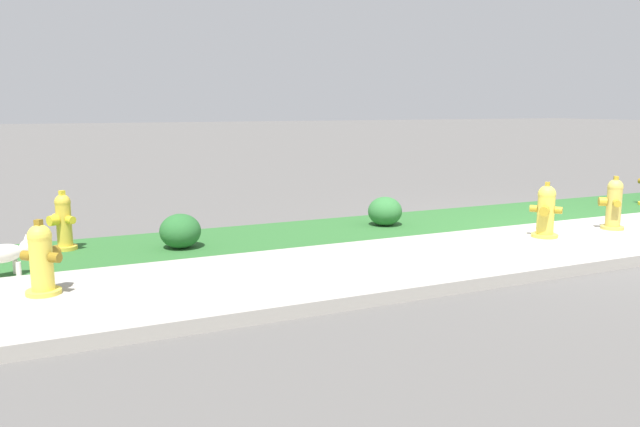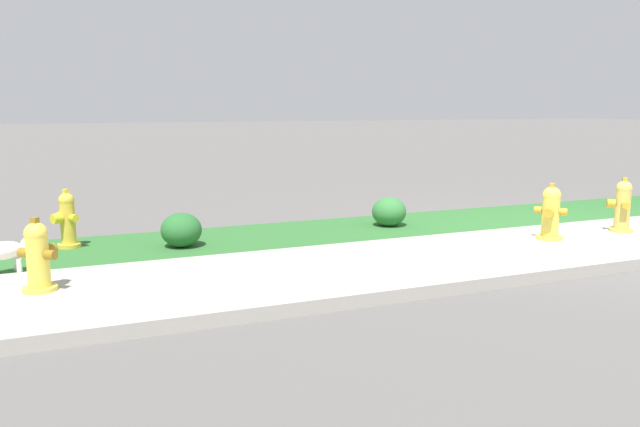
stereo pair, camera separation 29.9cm
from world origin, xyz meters
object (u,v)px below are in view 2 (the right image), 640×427
Objects in this scene: fire_hydrant_at_driveway at (622,206)px; small_white_dog at (8,251)px; fire_hydrant_across_street at (38,257)px; fire_hydrant_mid_block at (551,213)px; shrub_bush_near_lamp at (389,212)px; shrub_bush_far_verge at (181,230)px; fire_hydrant_by_grass_verge at (67,220)px.

small_white_dog is (-7.39, 0.82, -0.12)m from fire_hydrant_at_driveway.
fire_hydrant_across_street is 0.93× the size of fire_hydrant_at_driveway.
small_white_dog is at bearing 43.68° from fire_hydrant_mid_block.
shrub_bush_far_verge is at bearing -175.84° from shrub_bush_near_lamp.
fire_hydrant_mid_block reaches higher than fire_hydrant_across_street.
small_white_dog is at bearing 120.46° from fire_hydrant_at_driveway.
fire_hydrant_at_driveway reaches higher than shrub_bush_far_verge.
shrub_bush_near_lamp reaches higher than small_white_dog.
shrub_bush_near_lamp is (-2.65, 1.56, -0.15)m from fire_hydrant_at_driveway.
small_white_dog is (-0.30, 0.81, -0.09)m from fire_hydrant_across_street.
fire_hydrant_mid_block is at bearing -17.37° from shrub_bush_far_verge.
shrub_bush_far_verge is (1.82, 0.53, -0.03)m from small_white_dog.
fire_hydrant_mid_block is at bearing -47.77° from shrub_bush_near_lamp.
small_white_dog is 1.11× the size of shrub_bush_near_lamp.
fire_hydrant_across_street is 0.87m from small_white_dog.
fire_hydrant_at_driveway is 1.52× the size of shrub_bush_far_verge.
small_white_dog is (-0.57, -1.00, -0.10)m from fire_hydrant_by_grass_verge.
fire_hydrant_at_driveway is 1.22m from fire_hydrant_mid_block.
small_white_dog is 1.89m from shrub_bush_far_verge.
shrub_bush_far_verge is (1.25, -0.47, -0.13)m from fire_hydrant_by_grass_verge.
fire_hydrant_across_street is at bearing -85.18° from small_white_dog.
fire_hydrant_at_driveway is at bearing -13.58° from shrub_bush_far_verge.
small_white_dog is at bearing 149.89° from fire_hydrant_across_street.
small_white_dog is at bearing -163.70° from shrub_bush_far_verge.
fire_hydrant_across_street is 5.87m from fire_hydrant_mid_block.
shrub_bush_near_lamp is at bearing -124.66° from fire_hydrant_by_grass_verge.
shrub_bush_far_verge reaches higher than shrub_bush_near_lamp.
fire_hydrant_mid_block reaches higher than shrub_bush_near_lamp.
small_white_dog is 1.09× the size of shrub_bush_far_verge.
fire_hydrant_mid_block is 2.13m from shrub_bush_near_lamp.
fire_hydrant_across_street is 1.43× the size of shrub_bush_near_lamp.
fire_hydrant_by_grass_verge is 0.98× the size of fire_hydrant_mid_block.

